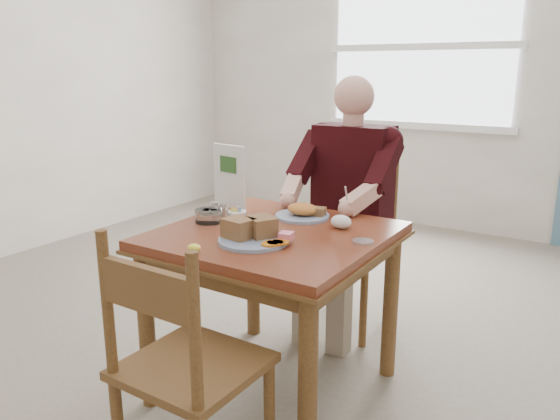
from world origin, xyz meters
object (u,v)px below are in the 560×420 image
Objects in this scene: chair_near at (183,369)px; near_plate at (253,233)px; far_plate at (304,212)px; table at (274,256)px; chair_far at (352,243)px; diner at (347,187)px.

chair_near is 2.73× the size of near_plate.
far_plate is at bearing 96.14° from chair_near.
chair_near is at bearing -81.73° from table.
table is 0.97× the size of chair_near.
diner is at bearing -89.99° from chair_far.
far_plate is at bearing 91.29° from near_plate.
chair_far reaches higher than table.
near_plate is (0.01, -0.96, 0.31)m from chair_far.
table is 0.29m from far_plate.
diner is 4.89× the size of far_plate.
chair_near is at bearing -80.08° from near_plate.
chair_near is at bearing -85.87° from diner.
diner reaches higher than chair_far.
near_plate is 1.23× the size of far_plate.
diner is at bearing 89.92° from far_plate.
chair_far reaches higher than near_plate.
chair_far is at bearing 89.93° from far_plate.
far_plate is at bearing -90.07° from chair_far.
table is 0.97× the size of chair_far.
near_plate is at bearing 99.92° from chair_near.
chair_near is (0.10, -0.70, -0.16)m from table.
chair_far is 1.00× the size of chair_near.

